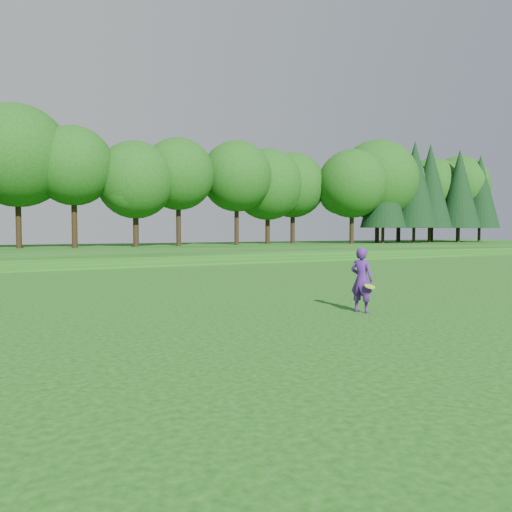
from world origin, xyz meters
name	(u,v)px	position (x,y,z in m)	size (l,w,h in m)	color
ground	(313,331)	(0.00, 0.00, 0.00)	(140.00, 140.00, 0.00)	#13430D
berm	(79,252)	(0.00, 34.00, 0.30)	(130.00, 30.00, 0.60)	#13430D
walking_path	(115,267)	(0.00, 20.00, 0.02)	(130.00, 1.60, 0.04)	gray
treeline	(70,162)	(0.00, 38.00, 8.10)	(104.00, 7.00, 15.00)	#18440F
woman	(362,280)	(2.45, 1.41, 0.84)	(0.61, 0.81, 1.69)	#441A78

